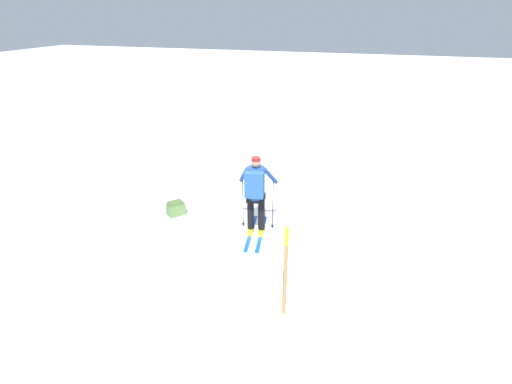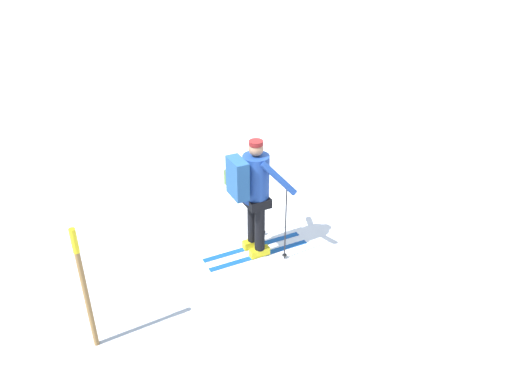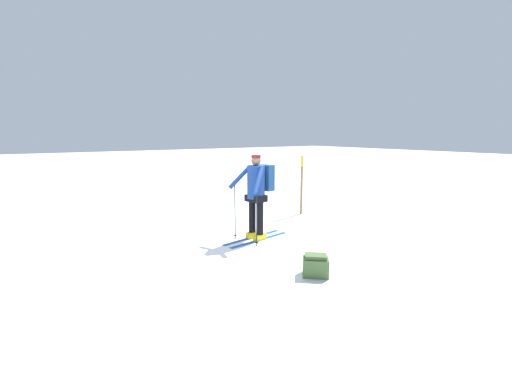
{
  "view_description": "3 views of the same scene",
  "coord_description": "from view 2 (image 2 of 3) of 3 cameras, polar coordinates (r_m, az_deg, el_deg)",
  "views": [
    {
      "loc": [
        -7.9,
        -2.57,
        4.62
      ],
      "look_at": [
        -0.48,
        -0.28,
        1.03
      ],
      "focal_mm": 28.0,
      "sensor_mm": 36.0,
      "label": 1
    },
    {
      "loc": [
        -2.25,
        -6.09,
        4.51
      ],
      "look_at": [
        -0.48,
        -0.28,
        1.03
      ],
      "focal_mm": 35.0,
      "sensor_mm": 36.0,
      "label": 2
    },
    {
      "loc": [
        3.49,
        5.64,
        2.26
      ],
      "look_at": [
        -0.48,
        -0.28,
        1.03
      ],
      "focal_mm": 24.0,
      "sensor_mm": 36.0,
      "label": 3
    }
  ],
  "objects": [
    {
      "name": "trail_marker",
      "position": [
        5.85,
        -19.14,
        -9.65
      ],
      "size": [
        0.07,
        0.07,
        1.65
      ],
      "color": "olive",
      "rests_on": "ground_plane"
    },
    {
      "name": "ground_plane",
      "position": [
        7.91,
        2.75,
        -5.04
      ],
      "size": [
        80.0,
        80.0,
        0.0
      ],
      "primitive_type": "plane",
      "color": "white"
    },
    {
      "name": "dropped_backpack",
      "position": [
        9.3,
        -2.15,
        1.91
      ],
      "size": [
        0.5,
        0.49,
        0.35
      ],
      "color": "#4C6B38",
      "rests_on": "ground_plane"
    },
    {
      "name": "skier",
      "position": [
        6.96,
        -0.29,
        0.31
      ],
      "size": [
        1.63,
        0.88,
        1.81
      ],
      "color": "#144C9E",
      "rests_on": "ground_plane"
    }
  ]
}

